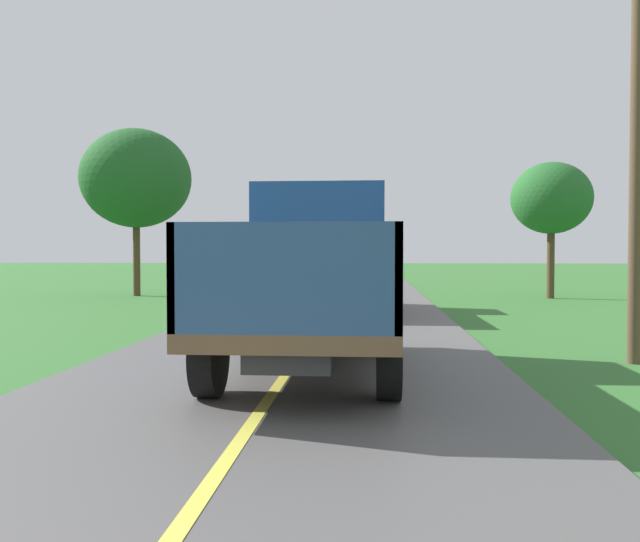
{
  "coord_description": "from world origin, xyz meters",
  "views": [
    {
      "loc": [
        1.18,
        2.23,
        1.8
      ],
      "look_at": [
        0.17,
        15.35,
        1.4
      ],
      "focal_mm": 37.44,
      "sensor_mm": 36.0,
      "label": 1
    }
  ],
  "objects_px": {
    "banana_truck_far": "(340,262)",
    "roadside_tree_mid_right": "(551,199)",
    "banana_truck_near": "(316,272)",
    "roadside_tree_near_left": "(136,179)",
    "utility_pole_roadside": "(636,139)"
  },
  "relations": [
    {
      "from": "banana_truck_far",
      "to": "roadside_tree_mid_right",
      "type": "bearing_deg",
      "value": 37.2
    },
    {
      "from": "banana_truck_far",
      "to": "roadside_tree_near_left",
      "type": "xyz_separation_m",
      "value": [
        -8.42,
        6.03,
        3.21
      ]
    },
    {
      "from": "roadside_tree_mid_right",
      "to": "banana_truck_near",
      "type": "bearing_deg",
      "value": -115.93
    },
    {
      "from": "banana_truck_near",
      "to": "roadside_tree_near_left",
      "type": "relative_size",
      "value": 0.87
    },
    {
      "from": "banana_truck_near",
      "to": "banana_truck_far",
      "type": "bearing_deg",
      "value": 90.53
    },
    {
      "from": "banana_truck_far",
      "to": "roadside_tree_mid_right",
      "type": "xyz_separation_m",
      "value": [
        7.71,
        5.85,
        2.3
      ]
    },
    {
      "from": "banana_truck_far",
      "to": "roadside_tree_mid_right",
      "type": "relative_size",
      "value": 1.13
    },
    {
      "from": "banana_truck_near",
      "to": "utility_pole_roadside",
      "type": "distance_m",
      "value": 5.49
    },
    {
      "from": "banana_truck_far",
      "to": "roadside_tree_near_left",
      "type": "bearing_deg",
      "value": 144.37
    },
    {
      "from": "banana_truck_near",
      "to": "banana_truck_far",
      "type": "height_order",
      "value": "same"
    },
    {
      "from": "banana_truck_near",
      "to": "roadside_tree_mid_right",
      "type": "bearing_deg",
      "value": 64.07
    },
    {
      "from": "banana_truck_near",
      "to": "roadside_tree_near_left",
      "type": "xyz_separation_m",
      "value": [
        -8.51,
        15.85,
        3.2
      ]
    },
    {
      "from": "utility_pole_roadside",
      "to": "roadside_tree_mid_right",
      "type": "relative_size",
      "value": 1.29
    },
    {
      "from": "utility_pole_roadside",
      "to": "roadside_tree_near_left",
      "type": "bearing_deg",
      "value": 131.93
    },
    {
      "from": "banana_truck_near",
      "to": "roadside_tree_mid_right",
      "type": "xyz_separation_m",
      "value": [
        7.62,
        15.67,
        2.3
      ]
    }
  ]
}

